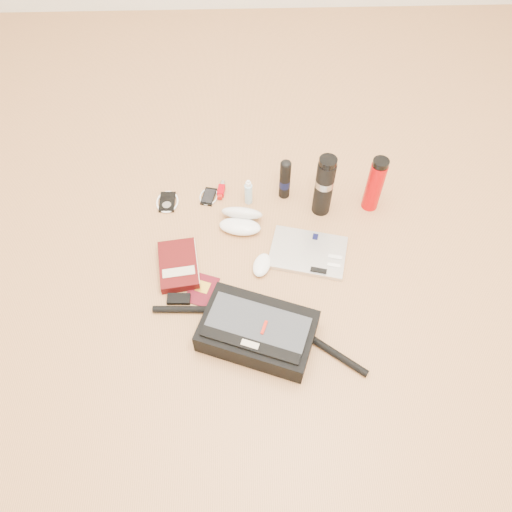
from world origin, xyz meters
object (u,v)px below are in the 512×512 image
Objects in this scene: messenger_bag at (257,331)px; thermos_red at (375,185)px; laptop at (308,253)px; thermos_black at (324,186)px; book at (179,265)px.

thermos_red is (0.50, 0.61, 0.08)m from messenger_bag.
thermos_black is (0.07, 0.23, 0.14)m from laptop.
thermos_black is at bearing 86.30° from laptop.
book reaches higher than laptop.
thermos_black is at bearing 18.18° from book.
laptop is at bearing 78.99° from messenger_bag.
thermos_black reaches higher than messenger_bag.
laptop is 0.40m from thermos_red.
thermos_black reaches higher than thermos_red.
laptop is 1.40× the size of book.
messenger_bag is at bearing -116.15° from thermos_black.
laptop is at bearing -139.06° from thermos_red.
thermos_red reaches higher than laptop.
laptop is 1.15× the size of thermos_black.
thermos_red reaches higher than messenger_bag.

